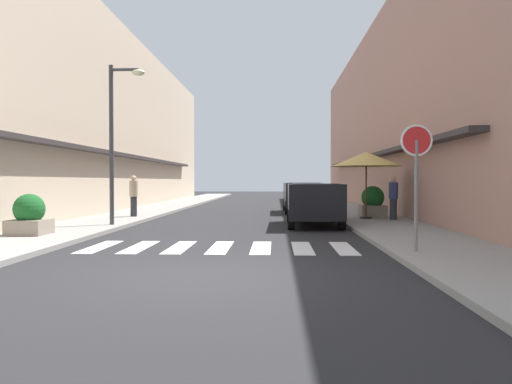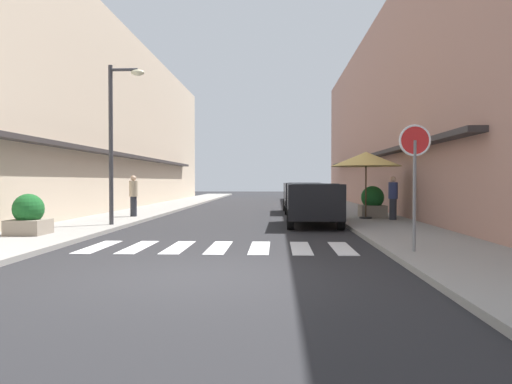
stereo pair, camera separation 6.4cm
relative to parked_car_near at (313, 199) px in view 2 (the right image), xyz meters
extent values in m
plane|color=#232326|center=(-2.59, 7.76, -0.92)|extent=(91.46, 91.46, 0.00)
cube|color=gray|center=(-7.60, 7.76, -0.86)|extent=(2.73, 58.20, 0.12)
cube|color=gray|center=(2.41, 7.76, -0.86)|extent=(2.73, 58.20, 0.12)
cube|color=#C6B299|center=(-11.46, 8.84, 3.80)|extent=(5.00, 39.41, 9.44)
cube|color=#332D2D|center=(-8.71, 8.84, 1.88)|extent=(0.50, 27.59, 0.16)
cube|color=#A87A6B|center=(6.28, 8.84, 4.02)|extent=(5.00, 39.41, 9.88)
cube|color=#332D2D|center=(3.53, 8.84, 1.88)|extent=(0.50, 27.59, 0.16)
cube|color=silver|center=(-5.44, -5.52, -0.91)|extent=(0.45, 2.20, 0.01)
cube|color=silver|center=(-4.49, -5.52, -0.91)|extent=(0.45, 2.20, 0.01)
cube|color=silver|center=(-3.54, -5.52, -0.91)|extent=(0.45, 2.20, 0.01)
cube|color=silver|center=(-2.59, -5.52, -0.91)|extent=(0.45, 2.20, 0.01)
cube|color=silver|center=(-1.64, -5.52, -0.91)|extent=(0.45, 2.20, 0.01)
cube|color=silver|center=(-0.69, -5.52, -0.91)|extent=(0.45, 2.20, 0.01)
cube|color=silver|center=(0.26, -5.52, -0.91)|extent=(0.45, 2.20, 0.01)
cube|color=black|center=(0.00, 0.04, -0.04)|extent=(1.81, 4.09, 1.13)
cube|color=black|center=(0.00, -0.17, 0.27)|extent=(1.50, 2.30, 0.56)
cylinder|color=black|center=(-0.78, 1.39, -0.60)|extent=(0.23, 0.64, 0.64)
cylinder|color=black|center=(0.81, 1.37, -0.60)|extent=(0.23, 0.64, 0.64)
cylinder|color=black|center=(-0.81, -1.29, -0.60)|extent=(0.23, 0.64, 0.64)
cylinder|color=black|center=(0.78, -1.32, -0.60)|extent=(0.23, 0.64, 0.64)
cube|color=black|center=(0.00, 6.94, -0.04)|extent=(1.81, 4.02, 1.13)
cube|color=black|center=(0.00, 6.74, 0.27)|extent=(1.50, 2.26, 0.56)
cylinder|color=black|center=(-0.81, 8.25, -0.60)|extent=(0.23, 0.64, 0.64)
cylinder|color=black|center=(0.78, 8.27, -0.60)|extent=(0.23, 0.64, 0.64)
cylinder|color=black|center=(-0.78, 5.61, -0.60)|extent=(0.23, 0.64, 0.64)
cylinder|color=black|center=(0.81, 5.64, -0.60)|extent=(0.23, 0.64, 0.64)
cylinder|color=slate|center=(1.56, -6.71, 0.33)|extent=(0.07, 0.07, 2.26)
cylinder|color=red|center=(1.56, -6.71, 1.46)|extent=(0.64, 0.03, 0.64)
torus|color=white|center=(1.56, -6.71, 1.46)|extent=(0.65, 0.05, 0.65)
cylinder|color=#38383D|center=(-6.69, -1.01, 1.81)|extent=(0.14, 0.14, 5.21)
cylinder|color=#38383D|center=(-6.24, -1.01, 4.26)|extent=(0.90, 0.10, 0.10)
ellipsoid|color=beige|center=(-5.79, -1.01, 4.16)|extent=(0.44, 0.28, 0.20)
cylinder|color=#262626|center=(2.14, 1.94, -0.77)|extent=(0.48, 0.48, 0.06)
cylinder|color=#4C3823|center=(2.14, 1.94, 0.33)|extent=(0.06, 0.06, 2.27)
cone|color=#D8B259|center=(2.14, 1.94, 1.46)|extent=(2.67, 2.67, 0.55)
cube|color=gray|center=(-7.90, -4.02, -0.60)|extent=(0.95, 0.95, 0.40)
sphere|color=#195623|center=(-7.90, -4.02, -0.12)|extent=(0.82, 0.82, 0.82)
cube|color=gray|center=(2.51, 2.55, -0.56)|extent=(0.98, 0.98, 0.47)
sphere|color=#195623|center=(2.51, 2.55, -0.01)|extent=(0.89, 0.89, 0.89)
cylinder|color=#282B33|center=(3.04, 1.38, -0.41)|extent=(0.26, 0.26, 0.77)
cylinder|color=navy|center=(3.04, 1.38, 0.28)|extent=(0.34, 0.34, 0.61)
sphere|color=tan|center=(3.04, 1.38, 0.69)|extent=(0.21, 0.21, 0.21)
cylinder|color=#282B33|center=(-7.03, 2.59, -0.40)|extent=(0.26, 0.26, 0.80)
cylinder|color=tan|center=(-7.03, 2.59, 0.32)|extent=(0.34, 0.34, 0.64)
sphere|color=tan|center=(-7.03, 2.59, 0.75)|extent=(0.22, 0.22, 0.22)
camera|label=1|loc=(-1.31, -16.70, 0.64)|focal=34.04mm
camera|label=2|loc=(-1.24, -16.70, 0.64)|focal=34.04mm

